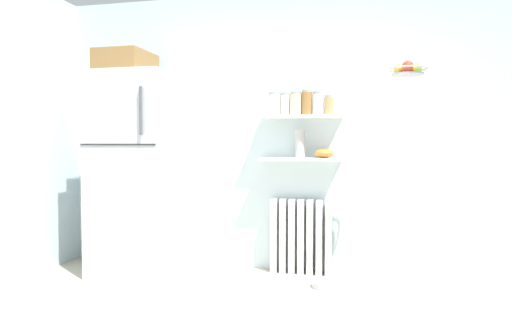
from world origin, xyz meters
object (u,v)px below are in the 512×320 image
Objects in this scene: refrigerator at (137,169)px; storage_jar_4 at (318,104)px; hanging_fruit_basket at (408,69)px; storage_jar_3 at (307,103)px; storage_jar_0 at (274,104)px; storage_jar_1 at (285,105)px; pet_food_bowl at (325,284)px; storage_jar_5 at (329,105)px; vase at (300,144)px; shelf_bowl at (324,153)px; radiator at (301,236)px.

refrigerator reaches higher than storage_jar_4.
storage_jar_4 is 0.87m from hanging_fruit_basket.
storage_jar_3 reaches higher than storage_jar_4.
storage_jar_0 reaches higher than storage_jar_1.
storage_jar_5 is at bearing 89.22° from pet_food_bowl.
storage_jar_1 is 0.81× the size of vase.
hanging_fruit_basket is at bearing -24.00° from storage_jar_1.
shelf_bowl is 0.80× the size of pet_food_bowl.
radiator is 1.21m from storage_jar_1.
refrigerator is 1.84m from storage_jar_5.
hanging_fruit_basket reaches higher than vase.
storage_jar_0 is at bearing 180.00° from storage_jar_4.
hanging_fruit_basket is (0.62, -0.13, 1.73)m from pet_food_bowl.
storage_jar_3 is at bearing 180.00° from storage_jar_4.
storage_jar_0 is 0.96× the size of pet_food_bowl.
hanging_fruit_basket is (0.86, -0.48, 1.41)m from radiator.
pet_food_bowl is at bearing -73.82° from storage_jar_4.
radiator is 3.27× the size of storage_jar_0.
shelf_bowl is 0.60× the size of hanging_fruit_basket.
hanging_fruit_basket reaches higher than storage_jar_0.
storage_jar_0 is 0.84× the size of vase.
storage_jar_4 is (0.39, -0.00, -0.00)m from storage_jar_0.
storage_jar_5 is at bearing 143.88° from hanging_fruit_basket.
storage_jar_3 is at bearing 0.00° from vase.
radiator is 0.53m from pet_food_bowl.
storage_jar_5 reaches higher than vase.
storage_jar_5 reaches higher than pet_food_bowl.
storage_jar_5 is 0.80m from hanging_fruit_basket.
hanging_fruit_basket is (0.72, -0.45, 0.21)m from storage_jar_4.
storage_jar_0 is at bearing 180.00° from storage_jar_1.
refrigerator reaches higher than shelf_bowl.
storage_jar_1 reaches higher than vase.
storage_jar_1 is 0.69× the size of hanging_fruit_basket.
storage_jar_3 reaches higher than pet_food_bowl.
refrigerator is 11.83× the size of storage_jar_5.
storage_jar_5 is at bearing -0.00° from storage_jar_0.
refrigerator reaches higher than storage_jar_3.
radiator is at bearing 173.05° from storage_jar_5.
hanging_fruit_basket is at bearing -27.28° from vase.
storage_jar_3 is (0.05, -0.03, 1.22)m from radiator.
storage_jar_1 is (-0.15, -0.03, 1.20)m from radiator.
vase is (-0.16, 0.00, -0.36)m from storage_jar_4.
refrigerator is at bearing -171.93° from storage_jar_5.
storage_jar_3 is (1.53, 0.25, 0.60)m from refrigerator.
vase is at bearing 180.00° from storage_jar_3.
radiator is 2.74× the size of vase.
hanging_fruit_basket is (1.11, -0.45, 0.21)m from storage_jar_0.
storage_jar_5 is (0.25, -0.03, 1.19)m from radiator.
radiator is at bearing 71.77° from vase.
vase reaches higher than radiator.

